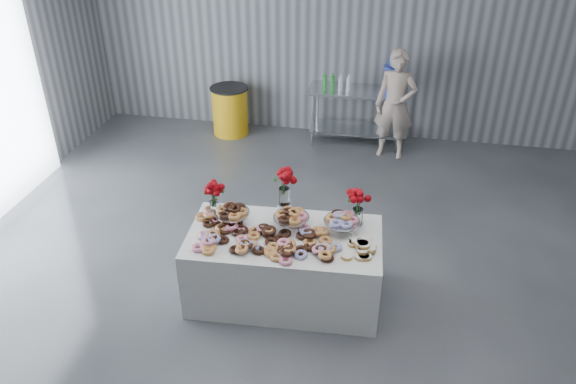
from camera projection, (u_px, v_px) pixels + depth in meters
name	position (u px, v px, depth m)	size (l,w,h in m)	color
ground	(287.00, 317.00, 5.58)	(9.00, 9.00, 0.00)	#36393E
room_walls	(253.00, 52.00, 4.33)	(8.04, 9.04, 4.02)	gray
display_table	(284.00, 266.00, 5.68)	(1.90, 1.00, 0.75)	white
prep_table	(357.00, 107.00, 8.67)	(1.50, 0.60, 0.90)	silver
donut_mounds	(283.00, 235.00, 5.42)	(1.80, 0.80, 0.09)	#BA6F44
cake_stand_left	(232.00, 211.00, 5.61)	(0.36, 0.36, 0.17)	silver
cake_stand_mid	(291.00, 216.00, 5.54)	(0.36, 0.36, 0.17)	silver
cake_stand_right	(342.00, 220.00, 5.48)	(0.36, 0.36, 0.17)	silver
danish_pile	(361.00, 246.00, 5.25)	(0.48, 0.48, 0.11)	white
bouquet_left	(214.00, 192.00, 5.64)	(0.26, 0.26, 0.42)	white
bouquet_right	(359.00, 199.00, 5.51)	(0.26, 0.26, 0.42)	white
bouquet_center	(284.00, 184.00, 5.60)	(0.26, 0.26, 0.57)	silver
water_jug	(393.00, 76.00, 8.31)	(0.28, 0.28, 0.55)	blue
drink_bottles	(337.00, 82.00, 8.42)	(0.54, 0.08, 0.27)	#268C33
person	(395.00, 105.00, 8.22)	(0.60, 0.39, 1.63)	#CC8C93
trash_barrel	(230.00, 111.00, 9.11)	(0.62, 0.62, 0.79)	#E9AA13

